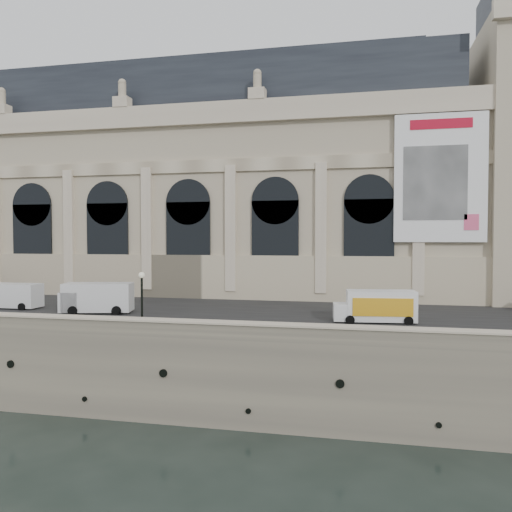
% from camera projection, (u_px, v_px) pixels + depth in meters
% --- Properties ---
extents(ground, '(260.00, 260.00, 0.00)m').
position_uv_depth(ground, '(137.00, 422.00, 34.83)').
color(ground, black).
rests_on(ground, ground).
extents(quay, '(160.00, 70.00, 6.00)m').
position_uv_depth(quay, '(248.00, 310.00, 68.94)').
color(quay, gray).
rests_on(quay, ground).
extents(street, '(160.00, 24.00, 0.06)m').
position_uv_depth(street, '(200.00, 309.00, 48.30)').
color(street, '#2D2D2D').
rests_on(street, quay).
extents(parapet, '(160.00, 1.40, 1.21)m').
position_uv_depth(parapet, '(140.00, 327.00, 35.18)').
color(parapet, gray).
rests_on(parapet, quay).
extents(museum, '(69.00, 18.70, 29.10)m').
position_uv_depth(museum, '(197.00, 186.00, 65.55)').
color(museum, '#BAAD8F').
rests_on(museum, quay).
extents(van_b, '(5.57, 2.35, 2.47)m').
position_uv_depth(van_b, '(10.00, 296.00, 48.66)').
color(van_b, silver).
rests_on(van_b, quay).
extents(van_c, '(6.66, 3.74, 2.80)m').
position_uv_depth(van_c, '(94.00, 298.00, 45.50)').
color(van_c, silver).
rests_on(van_c, quay).
extents(box_truck, '(6.73, 2.87, 2.64)m').
position_uv_depth(box_truck, '(376.00, 307.00, 40.53)').
color(box_truck, white).
rests_on(box_truck, quay).
extents(lamp_right, '(0.45, 0.45, 4.41)m').
position_uv_depth(lamp_right, '(142.00, 302.00, 36.49)').
color(lamp_right, black).
rests_on(lamp_right, quay).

